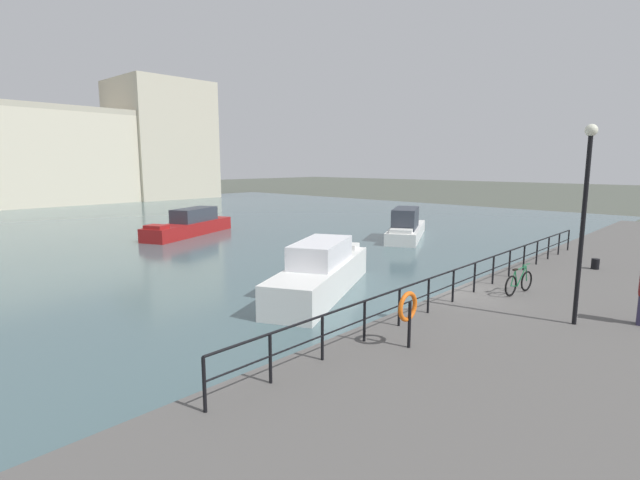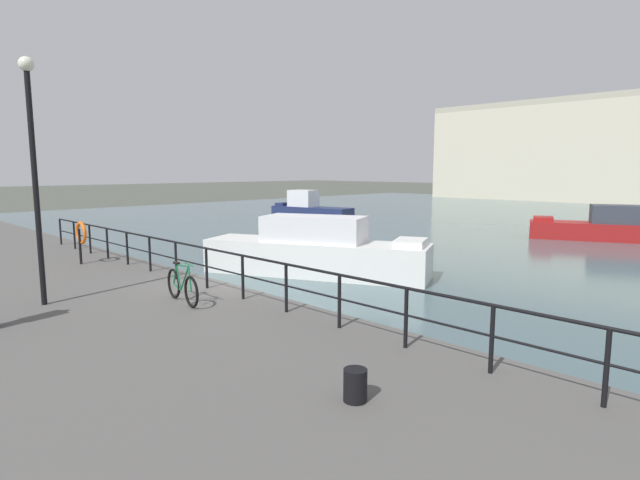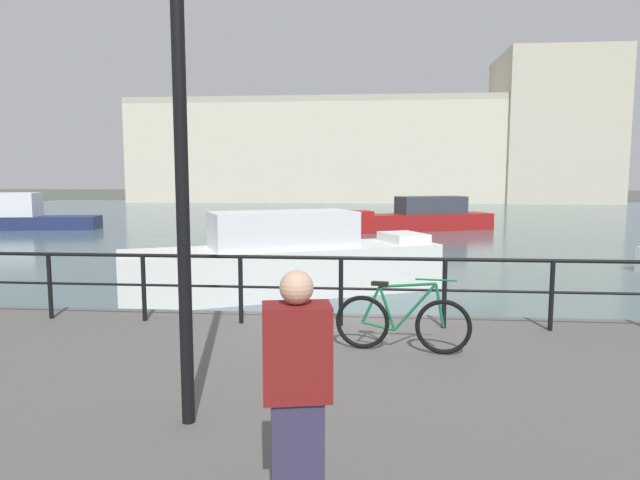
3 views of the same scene
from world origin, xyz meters
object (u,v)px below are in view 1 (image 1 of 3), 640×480
(moored_blue_motorboat, at_px, (321,272))
(moored_small_launch, at_px, (190,225))
(mooring_bollard, at_px, (595,264))
(life_ring_stand, at_px, (408,308))
(parked_bicycle, at_px, (519,283))
(quay_lamp_post, at_px, (585,202))
(harbor_building, at_px, (46,153))
(moored_harbor_tender, at_px, (406,227))

(moored_blue_motorboat, bearing_deg, moored_small_launch, 48.77)
(mooring_bollard, relative_size, life_ring_stand, 0.31)
(parked_bicycle, xyz_separation_m, quay_lamp_post, (-2.10, -2.31, 3.02))
(life_ring_stand, bearing_deg, harbor_building, 79.27)
(moored_harbor_tender, relative_size, mooring_bollard, 18.48)
(mooring_bollard, distance_m, quay_lamp_post, 8.92)
(harbor_building, xyz_separation_m, parked_bicycle, (-4.83, -61.07, -5.35))
(parked_bicycle, bearing_deg, moored_harbor_tender, 53.73)
(moored_harbor_tender, xyz_separation_m, moored_blue_motorboat, (-14.29, -5.15, 0.05))
(life_ring_stand, distance_m, quay_lamp_post, 5.79)
(moored_small_launch, bearing_deg, harbor_building, -116.57)
(moored_blue_motorboat, xyz_separation_m, mooring_bollard, (8.70, -7.80, 0.10))
(moored_harbor_tender, xyz_separation_m, life_ring_stand, (-18.42, -11.79, 0.91))
(moored_harbor_tender, height_order, parked_bicycle, moored_harbor_tender)
(moored_small_launch, xyz_separation_m, parked_bicycle, (-2.48, -24.57, 0.38))
(moored_harbor_tender, relative_size, parked_bicycle, 4.62)
(mooring_bollard, relative_size, quay_lamp_post, 0.08)
(moored_small_launch, relative_size, moored_blue_motorboat, 1.05)
(harbor_building, height_order, quay_lamp_post, harbor_building)
(quay_lamp_post, bearing_deg, parked_bicycle, 47.76)
(moored_harbor_tender, distance_m, quay_lamp_post, 20.17)
(moored_blue_motorboat, height_order, life_ring_stand, moored_blue_motorboat)
(mooring_bollard, bearing_deg, moored_harbor_tender, 66.65)
(quay_lamp_post, bearing_deg, moored_small_launch, 80.33)
(moored_small_launch, bearing_deg, parked_bicycle, 61.34)
(moored_blue_motorboat, distance_m, mooring_bollard, 11.68)
(parked_bicycle, xyz_separation_m, mooring_bollard, (6.12, -0.95, -0.17))
(moored_blue_motorboat, bearing_deg, moored_harbor_tender, -5.49)
(harbor_building, distance_m, mooring_bollard, 62.28)
(harbor_building, distance_m, life_ring_stand, 62.13)
(moored_harbor_tender, bearing_deg, parked_bicycle, 19.10)
(moored_small_launch, relative_size, parked_bicycle, 4.87)
(mooring_bollard, height_order, quay_lamp_post, quay_lamp_post)
(harbor_building, height_order, moored_harbor_tender, harbor_building)
(harbor_building, bearing_deg, mooring_bollard, -88.81)
(parked_bicycle, bearing_deg, moored_small_launch, 92.28)
(harbor_building, relative_size, moored_harbor_tender, 6.91)
(moored_small_launch, relative_size, mooring_bollard, 19.50)
(moored_blue_motorboat, distance_m, quay_lamp_post, 9.74)
(moored_blue_motorboat, xyz_separation_m, quay_lamp_post, (0.47, -9.16, 3.29))
(moored_small_launch, distance_m, quay_lamp_post, 27.48)
(moored_harbor_tender, bearing_deg, quay_lamp_post, 19.43)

